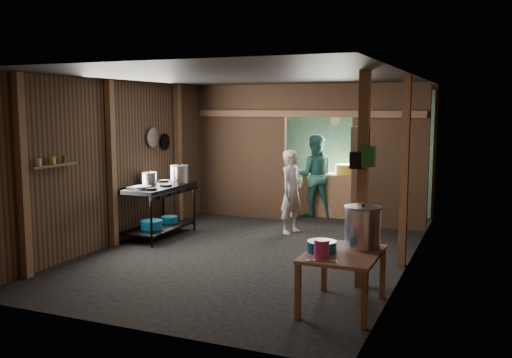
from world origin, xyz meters
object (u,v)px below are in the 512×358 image
at_px(stove_pot_large, 180,175).
at_px(stock_pot, 363,228).
at_px(prep_table, 343,280).
at_px(gas_range, 158,211).
at_px(pink_bucket, 322,249).
at_px(cook, 292,192).
at_px(yellow_tub, 345,169).

distance_m(stove_pot_large, stock_pot, 4.35).
bearing_deg(prep_table, stove_pot_large, 144.02).
distance_m(gas_range, stove_pot_large, 0.75).
distance_m(stove_pot_large, pink_bucket, 4.46).
relative_size(pink_bucket, cook, 0.13).
distance_m(gas_range, yellow_tub, 3.87).
relative_size(gas_range, yellow_tub, 4.14).
xyz_separation_m(prep_table, cook, (-1.73, 3.27, 0.41)).
distance_m(gas_range, stock_pot, 4.30).
height_order(gas_range, yellow_tub, yellow_tub).
relative_size(stove_pot_large, yellow_tub, 0.90).
xyz_separation_m(gas_range, pink_bucket, (3.56, -2.43, 0.28)).
xyz_separation_m(prep_table, pink_bucket, (-0.15, -0.31, 0.41)).
height_order(yellow_tub, cook, cook).
distance_m(pink_bucket, cook, 3.91).
bearing_deg(stock_pot, stove_pot_large, 148.10).
bearing_deg(pink_bucket, prep_table, 64.16).
bearing_deg(stock_pot, pink_bucket, -116.95).
relative_size(pink_bucket, yellow_tub, 0.54).
height_order(prep_table, pink_bucket, pink_bucket).
distance_m(prep_table, stock_pot, 0.62).
relative_size(prep_table, cook, 0.73).
height_order(prep_table, yellow_tub, yellow_tub).
bearing_deg(stock_pot, cook, 122.03).
xyz_separation_m(prep_table, stove_pot_large, (-3.54, 2.57, 0.70)).
relative_size(yellow_tub, cook, 0.25).
height_order(pink_bucket, yellow_tub, yellow_tub).
distance_m(yellow_tub, cook, 1.87).
bearing_deg(prep_table, gas_range, 150.24).
distance_m(pink_bucket, yellow_tub, 5.50).
bearing_deg(cook, pink_bucket, -139.80).
bearing_deg(yellow_tub, gas_range, -129.82).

